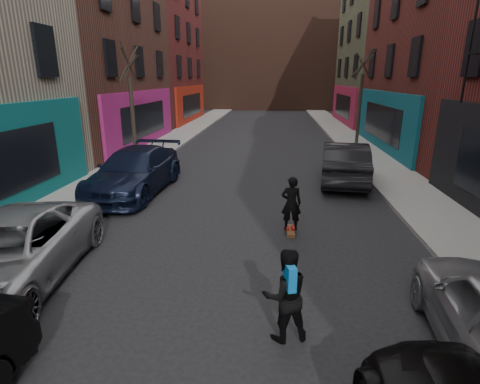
% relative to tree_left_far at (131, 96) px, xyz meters
% --- Properties ---
extents(sidewalk_left, '(2.50, 84.00, 0.13)m').
position_rel_tree_left_far_xyz_m(sidewalk_left, '(-0.05, 12.00, -3.31)').
color(sidewalk_left, gray).
rests_on(sidewalk_left, ground).
extents(sidewalk_right, '(2.50, 84.00, 0.13)m').
position_rel_tree_left_far_xyz_m(sidewalk_right, '(12.45, 12.00, -3.31)').
color(sidewalk_right, gray).
rests_on(sidewalk_right, ground).
extents(building_far, '(40.00, 10.00, 14.00)m').
position_rel_tree_left_far_xyz_m(building_far, '(6.20, 38.00, 3.62)').
color(building_far, '#47281E').
rests_on(building_far, ground).
extents(tree_left_far, '(2.00, 2.00, 6.50)m').
position_rel_tree_left_far_xyz_m(tree_left_far, '(0.00, 0.00, 0.00)').
color(tree_left_far, black).
rests_on(tree_left_far, sidewalk_left).
extents(tree_right_far, '(2.00, 2.00, 6.80)m').
position_rel_tree_left_far_xyz_m(tree_right_far, '(12.40, 6.00, 0.15)').
color(tree_right_far, black).
rests_on(tree_right_far, sidewalk_right).
extents(parked_left_far, '(3.09, 5.64, 1.50)m').
position_rel_tree_left_far_xyz_m(parked_left_far, '(1.60, -11.86, -2.63)').
color(parked_left_far, gray).
rests_on(parked_left_far, ground).
extents(parked_left_end, '(2.62, 5.87, 1.67)m').
position_rel_tree_left_far_xyz_m(parked_left_end, '(1.83, -5.02, -2.54)').
color(parked_left_end, black).
rests_on(parked_left_end, ground).
extents(parked_right_end, '(2.43, 5.35, 1.70)m').
position_rel_tree_left_far_xyz_m(parked_right_end, '(10.12, -2.71, -2.53)').
color(parked_right_end, black).
rests_on(parked_right_end, ground).
extents(skateboard, '(0.27, 0.81, 0.10)m').
position_rel_tree_left_far_xyz_m(skateboard, '(7.68, -8.49, -3.33)').
color(skateboard, brown).
rests_on(skateboard, ground).
extents(skateboarder, '(0.59, 0.41, 1.57)m').
position_rel_tree_left_far_xyz_m(skateboarder, '(7.68, -8.49, -2.49)').
color(skateboarder, black).
rests_on(skateboarder, skateboard).
extents(pedestrian, '(0.95, 0.83, 1.65)m').
position_rel_tree_left_far_xyz_m(pedestrian, '(7.42, -13.08, -2.55)').
color(pedestrian, black).
rests_on(pedestrian, ground).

